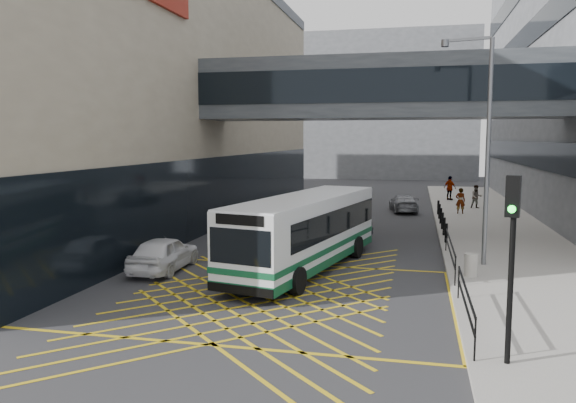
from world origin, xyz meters
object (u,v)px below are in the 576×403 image
Objects in this scene: car_silver at (404,203)px; pedestrian_a at (460,201)px; car_white at (164,253)px; car_dark at (334,227)px; pedestrian_b at (476,197)px; traffic_light at (512,243)px; street_lamp at (483,137)px; bus at (306,230)px; litter_bin at (471,265)px; pedestrian_c at (450,188)px.

pedestrian_a is at bearing 151.29° from car_silver.
car_white is 0.85× the size of car_dark.
traffic_light is at bearing -104.86° from pedestrian_b.
street_lamp reaches higher than car_dark.
car_silver is (2.99, 12.69, -0.16)m from car_dark.
pedestrian_b is at bearing -94.43° from car_dark.
bus is at bearing -152.62° from street_lamp.
bus is 2.43× the size of car_white.
pedestrian_b reaches higher than car_white.
bus is 6.42× the size of pedestrian_b.
traffic_light reaches higher than bus.
bus is 21.57m from pedestrian_b.
bus is 5.50m from car_white.
traffic_light is 25.37m from pedestrian_a.
car_white is 1.04× the size of traffic_light.
litter_bin is (6.03, -0.42, -0.96)m from bus.
litter_bin is (-0.47, -2.10, -4.52)m from street_lamp.
street_lamp is 23.66m from pedestrian_c.
pedestrian_c is at bearing -115.50° from car_white.
litter_bin is at bearing 106.72° from traffic_light.
car_silver is 0.98× the size of traffic_light.
traffic_light is at bearing 87.28° from car_silver.
street_lamp reaches higher than pedestrian_b.
car_dark is (5.52, 6.90, 0.11)m from car_white.
pedestrian_a is at bearing 79.66° from bus.
street_lamp is 15.69m from pedestrian_a.
street_lamp is 18.80m from pedestrian_b.
street_lamp is (3.23, -16.46, 4.46)m from car_silver.
street_lamp is (6.50, 1.68, 3.56)m from bus.
pedestrian_c reaches higher than pedestrian_a.
car_dark is at bearing 129.09° from traffic_light.
pedestrian_c is at bearing 88.50° from litter_bin.
car_silver is at bearing 102.94° from pedestrian_c.
bus is 18.45m from car_silver.
pedestrian_a reaches higher than car_silver.
traffic_light is 2.47× the size of pedestrian_a.
litter_bin is (11.27, 1.03, -0.11)m from car_white.
traffic_light is (2.78, -26.61, 2.21)m from car_silver.
pedestrian_c reaches higher than pedestrian_b.
car_dark is 15.21m from traffic_light.
traffic_light is 8.36m from litter_bin.
street_lamp is at bearing 104.04° from traffic_light.
car_white is 11.32m from litter_bin.
traffic_light is 28.55m from pedestrian_b.
litter_bin is at bearing 127.96° from pedestrian_c.
pedestrian_a reaches higher than pedestrian_b.
car_dark is 20.59m from pedestrian_c.
car_white reaches higher than car_silver.
pedestrian_b is at bearing 79.62° from bus.
car_silver is 2.42× the size of pedestrian_a.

